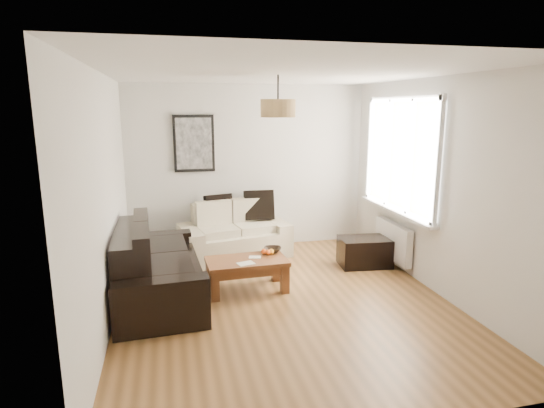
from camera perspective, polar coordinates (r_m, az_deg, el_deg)
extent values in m
plane|color=brown|center=(5.39, 1.48, -12.31)|extent=(4.50, 4.50, 0.00)
cube|color=white|center=(6.60, 15.21, -4.57)|extent=(0.10, 0.90, 0.52)
cylinder|color=tan|center=(5.20, 0.77, 12.13)|extent=(0.40, 0.40, 0.20)
cube|color=black|center=(6.60, 11.76, -5.99)|extent=(0.76, 0.53, 0.41)
cube|color=black|center=(6.93, -6.80, -0.55)|extent=(0.44, 0.22, 0.42)
cube|color=black|center=(7.02, -1.67, -0.14)|extent=(0.47, 0.17, 0.46)
imported|color=black|center=(5.83, 0.09, -5.83)|extent=(0.26, 0.26, 0.06)
sphere|color=#E65213|center=(5.69, -0.53, -6.18)|extent=(0.09, 0.09, 0.07)
sphere|color=orange|center=(5.71, -0.10, -6.10)|extent=(0.08, 0.08, 0.07)
sphere|color=#FF5915|center=(5.72, -1.04, -6.09)|extent=(0.09, 0.09, 0.07)
cube|color=beige|center=(5.42, -3.36, -7.58)|extent=(0.23, 0.19, 0.01)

